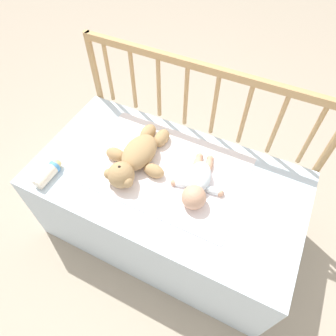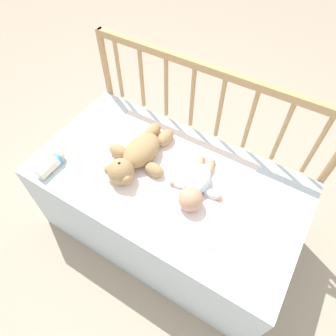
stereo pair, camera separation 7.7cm
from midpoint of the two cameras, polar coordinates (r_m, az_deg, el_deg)
ground_plane at (r=1.90m, az=0.98°, el=-11.21°), size 12.00×12.00×0.00m
crib_mattress at (r=1.67m, az=1.11°, el=-7.17°), size 1.32×0.71×0.53m
crib_rail at (r=1.59m, az=8.45°, el=10.39°), size 1.32×0.04×0.93m
blanket at (r=1.48m, az=0.89°, el=-0.05°), size 0.79×0.52×0.01m
teddy_bear at (r=1.47m, az=-4.27°, el=2.49°), size 0.33×0.44×0.13m
baby at (r=1.38m, az=7.03°, el=-3.31°), size 0.26×0.34×0.11m
baby_bottle at (r=1.55m, az=-19.99°, el=0.59°), size 0.06×0.16×0.06m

